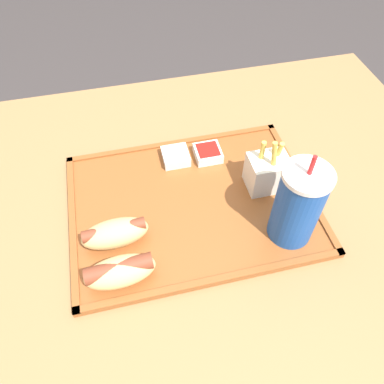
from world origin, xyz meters
The scene contains 9 objects.
ground_plane centered at (0.00, 0.00, 0.00)m, with size 8.00×8.00×0.00m, color #383333.
dining_table centered at (0.00, 0.00, 0.37)m, with size 1.15×0.85×0.75m.
food_tray centered at (-0.01, -0.01, 0.75)m, with size 0.45×0.34×0.01m.
soda_cup centered at (-0.16, 0.10, 0.83)m, with size 0.08×0.08×0.19m.
hot_dog_far centered at (0.14, 0.12, 0.78)m, with size 0.12×0.06×0.05m.
hot_dog_near centered at (0.14, 0.05, 0.78)m, with size 0.12×0.06×0.05m.
fries_carton centered at (-0.16, -0.02, 0.79)m, with size 0.07×0.06×0.12m.
sauce_cup_mayo centered at (0.00, -0.12, 0.77)m, with size 0.05×0.05×0.02m.
sauce_cup_ketchup centered at (-0.07, -0.12, 0.77)m, with size 0.05×0.05×0.02m.
Camera 1 is at (0.09, 0.41, 1.32)m, focal length 35.00 mm.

